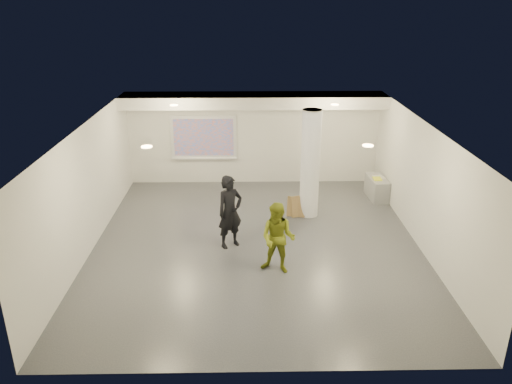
{
  "coord_description": "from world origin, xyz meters",
  "views": [
    {
      "loc": [
        -0.21,
        -11.03,
        5.77
      ],
      "look_at": [
        0.0,
        0.4,
        1.25
      ],
      "focal_mm": 35.0,
      "sensor_mm": 36.0,
      "label": 1
    }
  ],
  "objects_px": {
    "projection_screen": "(204,138)",
    "man": "(278,238)",
    "credenza": "(377,188)",
    "woman": "(230,212)",
    "column": "(310,164)"
  },
  "relations": [
    {
      "from": "column",
      "to": "man",
      "type": "xyz_separation_m",
      "value": [
        -1.05,
        -3.07,
        -0.68
      ]
    },
    {
      "from": "column",
      "to": "man",
      "type": "height_order",
      "value": "column"
    },
    {
      "from": "credenza",
      "to": "woman",
      "type": "relative_size",
      "value": 0.61
    },
    {
      "from": "projection_screen",
      "to": "woman",
      "type": "bearing_deg",
      "value": -77.86
    },
    {
      "from": "projection_screen",
      "to": "man",
      "type": "distance_m",
      "value": 6.12
    },
    {
      "from": "woman",
      "to": "credenza",
      "type": "bearing_deg",
      "value": 1.36
    },
    {
      "from": "projection_screen",
      "to": "credenza",
      "type": "height_order",
      "value": "projection_screen"
    },
    {
      "from": "projection_screen",
      "to": "credenza",
      "type": "relative_size",
      "value": 1.89
    },
    {
      "from": "column",
      "to": "projection_screen",
      "type": "bearing_deg",
      "value": 139.44
    },
    {
      "from": "credenza",
      "to": "woman",
      "type": "bearing_deg",
      "value": -148.39
    },
    {
      "from": "projection_screen",
      "to": "man",
      "type": "xyz_separation_m",
      "value": [
        2.05,
        -5.72,
        -0.71
      ]
    },
    {
      "from": "man",
      "to": "projection_screen",
      "type": "bearing_deg",
      "value": 129.4
    },
    {
      "from": "column",
      "to": "man",
      "type": "relative_size",
      "value": 1.84
    },
    {
      "from": "woman",
      "to": "man",
      "type": "height_order",
      "value": "woman"
    },
    {
      "from": "projection_screen",
      "to": "credenza",
      "type": "xyz_separation_m",
      "value": [
        5.32,
        -1.44,
        -1.2
      ]
    }
  ]
}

